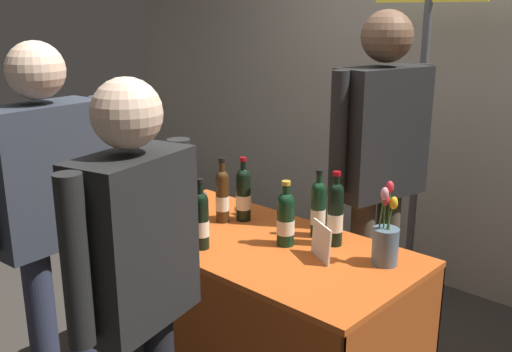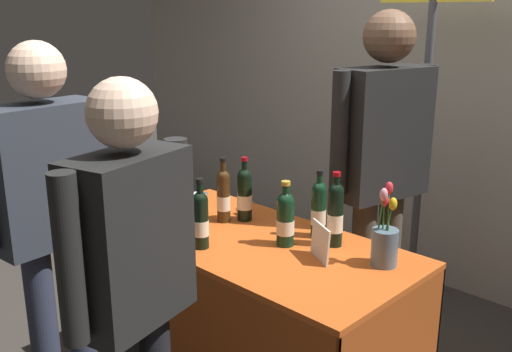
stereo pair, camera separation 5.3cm
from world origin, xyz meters
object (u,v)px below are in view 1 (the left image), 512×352
object	(u,v)px
wine_glass_near_vendor	(199,202)
flower_vase	(386,241)
featured_wine_bottle	(201,219)
vendor_presenter	(380,156)
display_bottle_0	(318,208)
booth_signpost	(421,98)
taster_foreground_right	(137,277)
tasting_table	(256,289)

from	to	relation	value
wine_glass_near_vendor	flower_vase	world-z (taller)	flower_vase
wine_glass_near_vendor	flower_vase	xyz separation A→B (m)	(0.92, 0.19, -0.00)
featured_wine_bottle	wine_glass_near_vendor	world-z (taller)	featured_wine_bottle
flower_vase	vendor_presenter	distance (m)	0.62
display_bottle_0	booth_signpost	size ratio (longest dim) A/B	0.15
wine_glass_near_vendor	taster_foreground_right	size ratio (longest dim) A/B	0.09
display_bottle_0	wine_glass_near_vendor	distance (m)	0.59
display_bottle_0	taster_foreground_right	bearing A→B (deg)	-87.82
featured_wine_bottle	vendor_presenter	xyz separation A→B (m)	(0.34, 0.88, 0.18)
featured_wine_bottle	vendor_presenter	size ratio (longest dim) A/B	0.18
featured_wine_bottle	display_bottle_0	bearing A→B (deg)	57.92
wine_glass_near_vendor	taster_foreground_right	distance (m)	0.96
display_bottle_0	booth_signpost	xyz separation A→B (m)	(-0.03, 0.98, 0.40)
tasting_table	booth_signpost	distance (m)	1.44
wine_glass_near_vendor	booth_signpost	size ratio (longest dim) A/B	0.07
wine_glass_near_vendor	flower_vase	distance (m)	0.94
vendor_presenter	taster_foreground_right	xyz separation A→B (m)	(-0.01, -1.44, -0.14)
taster_foreground_right	display_bottle_0	bearing A→B (deg)	-11.44
tasting_table	wine_glass_near_vendor	distance (m)	0.50
wine_glass_near_vendor	booth_signpost	distance (m)	1.39
tasting_table	booth_signpost	xyz separation A→B (m)	(0.14, 1.21, 0.77)
vendor_presenter	booth_signpost	distance (m)	0.60
taster_foreground_right	booth_signpost	size ratio (longest dim) A/B	0.78
featured_wine_bottle	vendor_presenter	bearing A→B (deg)	68.83
wine_glass_near_vendor	flower_vase	bearing A→B (deg)	11.61
tasting_table	flower_vase	size ratio (longest dim) A/B	4.21
vendor_presenter	taster_foreground_right	distance (m)	1.45
vendor_presenter	booth_signpost	xyz separation A→B (m)	(-0.09, 0.56, 0.22)
tasting_table	flower_vase	world-z (taller)	flower_vase
flower_vase	tasting_table	bearing A→B (deg)	-163.06
featured_wine_bottle	booth_signpost	xyz separation A→B (m)	(0.25, 1.43, 0.40)
wine_glass_near_vendor	booth_signpost	world-z (taller)	booth_signpost
booth_signpost	vendor_presenter	bearing A→B (deg)	-81.15
display_bottle_0	vendor_presenter	xyz separation A→B (m)	(0.05, 0.42, 0.18)
featured_wine_bottle	wine_glass_near_vendor	xyz separation A→B (m)	(-0.25, 0.21, -0.03)
tasting_table	vendor_presenter	xyz separation A→B (m)	(0.23, 0.65, 0.56)
display_bottle_0	booth_signpost	bearing A→B (deg)	91.95
booth_signpost	wine_glass_near_vendor	bearing A→B (deg)	-112.31
featured_wine_bottle	vendor_presenter	world-z (taller)	vendor_presenter
wine_glass_near_vendor	display_bottle_0	bearing A→B (deg)	24.77
tasting_table	vendor_presenter	size ratio (longest dim) A/B	0.82
display_bottle_0	taster_foreground_right	distance (m)	1.02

